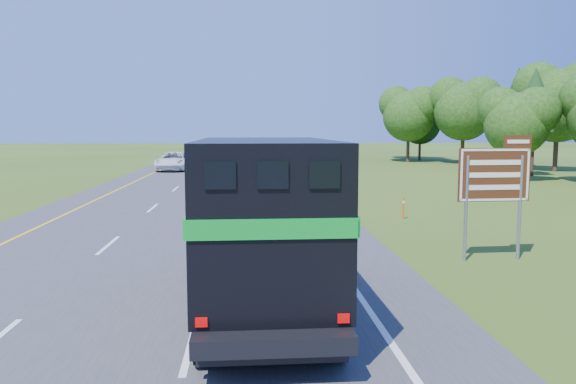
# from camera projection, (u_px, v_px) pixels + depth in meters

# --- Properties ---
(road) EXTENTS (15.00, 260.00, 0.04)m
(road) POSITION_uv_depth(u_px,v_px,m) (219.00, 167.00, 57.79)
(road) COLOR #38383A
(road) RESTS_ON ground
(lane_markings) EXTENTS (11.15, 260.00, 0.01)m
(lane_markings) POSITION_uv_depth(u_px,v_px,m) (219.00, 167.00, 57.78)
(lane_markings) COLOR yellow
(lane_markings) RESTS_ON road
(horse_truck) EXTENTS (2.74, 8.39, 3.70)m
(horse_truck) POSITION_uv_depth(u_px,v_px,m) (263.00, 219.00, 12.15)
(horse_truck) COLOR black
(horse_truck) RESTS_ON road
(white_suv) EXTENTS (3.20, 6.42, 1.75)m
(white_suv) POSITION_uv_depth(u_px,v_px,m) (174.00, 161.00, 53.10)
(white_suv) COLOR white
(white_suv) RESTS_ON road
(far_car) EXTENTS (2.32, 4.98, 1.65)m
(far_car) POSITION_uv_depth(u_px,v_px,m) (217.00, 143.00, 126.41)
(far_car) COLOR silver
(far_car) RESTS_ON road
(exit_sign) EXTENTS (2.23, 0.18, 3.77)m
(exit_sign) POSITION_uv_depth(u_px,v_px,m) (495.00, 180.00, 16.70)
(exit_sign) COLOR gray
(exit_sign) RESTS_ON ground
(delineator) EXTENTS (0.08, 0.04, 0.97)m
(delineator) POSITION_uv_depth(u_px,v_px,m) (403.00, 207.00, 24.74)
(delineator) COLOR #DE480B
(delineator) RESTS_ON ground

